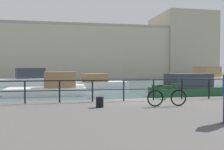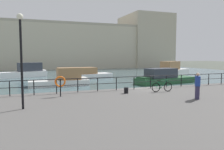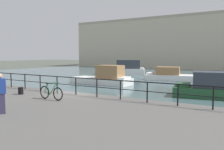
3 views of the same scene
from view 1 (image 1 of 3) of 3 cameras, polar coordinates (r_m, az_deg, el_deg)
name	(u,v)px [view 1 (image 1 of 3)]	position (r m, az deg, el deg)	size (l,w,h in m)	color
ground_plane	(135,118)	(13.25, 5.59, -10.15)	(240.00, 240.00, 0.00)	#4C5147
water_basin	(87,83)	(42.88, -5.91, -1.81)	(80.00, 60.00, 0.01)	#476066
quay_promenade	(203,148)	(7.32, 20.74, -15.96)	(56.00, 13.00, 1.07)	#565451
harbor_building	(104,52)	(67.08, -1.91, 5.48)	(73.27, 17.16, 17.83)	#C1B79E
moored_blue_motorboat	(52,87)	(24.09, -14.02, -2.82)	(7.47, 2.85, 2.30)	white
moored_white_yacht	(24,79)	(38.37, -20.05, -0.89)	(8.79, 4.93, 2.61)	white
moored_cabin_cruiser	(210,79)	(36.18, 22.20, -0.92)	(9.44, 6.66, 2.83)	white
moored_red_daysailer	(193,87)	(24.70, 18.63, -2.73)	(9.52, 4.18, 2.12)	#23512D
moored_harbor_tender	(97,82)	(32.77, -3.46, -1.72)	(7.96, 4.41, 1.86)	white
quay_railing	(124,86)	(12.06, 2.81, -2.69)	(22.10, 0.07, 1.08)	black
parked_bicycle	(167,97)	(10.70, 12.89, -5.18)	(1.77, 0.13, 0.98)	black
mooring_bollard	(100,102)	(10.19, -2.92, -6.44)	(0.32, 0.32, 0.44)	black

